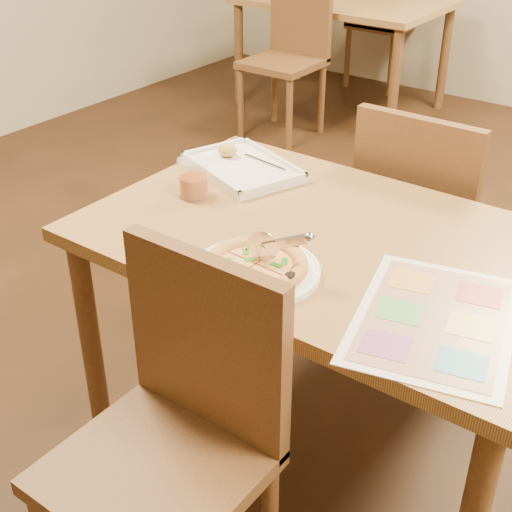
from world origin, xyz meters
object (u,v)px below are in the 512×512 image
Objects in this scene: chair_near at (182,406)px; bg_chair_far at (378,10)px; pizza at (256,265)px; glass_tumbler at (194,180)px; plate at (256,271)px; menu at (435,319)px; chair_far at (422,206)px; dining_table at (329,263)px; bg_table at (343,12)px; bg_chair_near at (292,41)px; pizza_cutter at (278,244)px; appetizer_tray at (241,167)px.

chair_near is 4.22m from bg_chair_far.
pizza is at bearing 97.06° from chair_near.
bg_chair_far is 4.11× the size of glass_tumbler.
plate is 1.24× the size of pizza.
menu is at bearing 10.29° from plate.
glass_tumbler is at bearing 109.09° from bg_chair_far.
chair_far is 1.01× the size of menu.
menu is (0.83, -0.16, -0.05)m from glass_tumbler.
pizza is 0.43m from menu.
glass_tumbler is (-0.45, -0.03, 0.14)m from dining_table.
bg_table is at bearing 115.19° from chair_near.
bg_chair_near is at bearing 126.05° from dining_table.
chair_near is at bearing -60.26° from bg_chair_near.
chair_far and bg_chair_near have the same top height.
dining_table is 3.22m from bg_table.
bg_table is at bearing 123.52° from menu.
bg_chair_near is (0.00, -0.60, -0.07)m from bg_table.
bg_chair_near is 2.93m from pizza.
chair_far is 2.72m from bg_table.
plate reaches higher than menu.
bg_table is 2.79× the size of menu.
glass_tumbler is (-0.40, 0.24, 0.04)m from plate.
dining_table is at bearing 80.55° from plate.
bg_table is 5.18× the size of pizza.
chair_far is at bearing 87.05° from plate.
chair_near is 1.00× the size of bg_chair_far.
pizza_cutter is at bearing -62.27° from bg_table.
pizza is 1.69× the size of pizza_cutter.
bg_table is 3.06m from glass_tumbler.
bg_chair_far is 3.32m from appetizer_tray.
chair_near is 3.17× the size of pizza_cutter.
pizza_cutter is (0.00, 0.36, 0.24)m from chair_near.
dining_table is 0.44m from menu.
bg_table is 2.85m from appetizer_tray.
pizza_cutter is at bearing 90.00° from chair_near.
chair_near is at bearing -82.30° from plate.
bg_chair_far reaches higher than menu.
chair_near and bg_chair_near have the same top height.
plate is at bearing -30.80° from glass_tumbler.
chair_near is 0.37m from plate.
bg_chair_near reaches higher than pizza.
pizza is (1.56, -2.47, 0.18)m from bg_chair_near.
pizza_cutter is at bearing 90.00° from chair_far.
appetizer_tray is (-0.45, 0.44, -0.07)m from pizza_cutter.
dining_table is at bearing 69.94° from pizza_cutter.
pizza_cutter is at bearing -44.57° from appetizer_tray.
bg_chair_far is 1.51× the size of plate.
bg_chair_far is 3.53m from glass_tumbler.
bg_chair_near is 2.32m from appetizer_tray.
menu is (1.98, -2.99, 0.09)m from bg_table.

